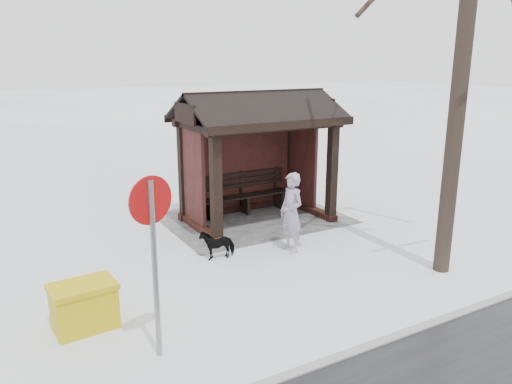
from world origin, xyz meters
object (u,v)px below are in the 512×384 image
at_px(pedestrian, 291,213).
at_px(dog, 217,244).
at_px(grit_bin, 84,306).
at_px(bus_shelter, 254,130).
at_px(road_sign, 152,230).

distance_m(pedestrian, dog, 1.59).
bearing_deg(pedestrian, grit_bin, -79.45).
bearing_deg(pedestrian, dog, -109.39).
xyz_separation_m(pedestrian, grit_bin, (4.25, 1.05, -0.46)).
xyz_separation_m(bus_shelter, grit_bin, (4.63, 3.23, -1.82)).
relative_size(dog, grit_bin, 0.70).
relative_size(bus_shelter, grit_bin, 3.82).
bearing_deg(dog, pedestrian, 79.02).
xyz_separation_m(pedestrian, dog, (1.44, -0.42, -0.53)).
bearing_deg(grit_bin, bus_shelter, -149.58).
bearing_deg(pedestrian, bus_shelter, 166.72).
height_order(bus_shelter, dog, bus_shelter).
height_order(grit_bin, road_sign, road_sign).
height_order(pedestrian, road_sign, road_sign).
height_order(dog, grit_bin, grit_bin).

